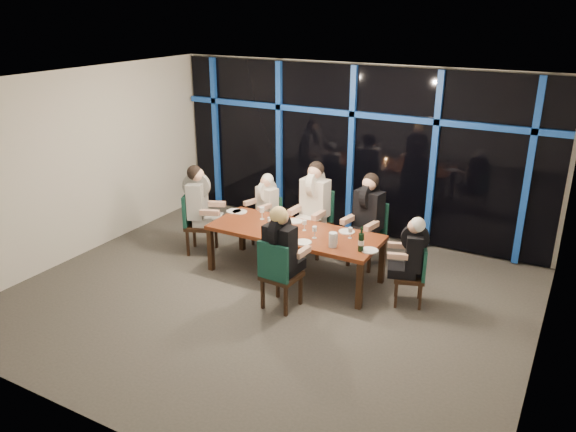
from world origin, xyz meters
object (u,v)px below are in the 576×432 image
Objects in this scene: diner_near_mid at (281,242)px; diner_far_right at (368,207)px; chair_far_mid at (316,218)px; diner_far_mid at (314,195)px; chair_end_left at (196,220)px; dining_table at (294,235)px; chair_end_right at (415,272)px; chair_far_right at (369,230)px; water_pitcher at (333,240)px; chair_far_left at (269,218)px; wine_bottle at (361,242)px; chair_near_mid at (278,272)px; diner_end_left at (199,197)px; diner_end_right at (412,248)px; diner_far_left at (266,200)px.

diner_far_right is at bearing -102.65° from diner_near_mid.
chair_far_mid is 1.03× the size of diner_far_mid.
diner_far_right is (2.67, 0.88, 0.41)m from chair_end_left.
dining_table is 1.86m from chair_end_right.
dining_table is 2.52× the size of chair_far_right.
chair_far_mid is 0.43m from diner_far_mid.
dining_table is 12.35× the size of water_pitcher.
chair_far_right is 1.01× the size of chair_end_left.
diner_far_right reaches higher than diner_near_mid.
water_pitcher is (0.87, -1.25, 0.26)m from chair_far_mid.
wine_bottle reaches higher than chair_far_left.
chair_far_mid is 1.97m from diner_near_mid.
chair_end_left is (-2.68, -0.96, -0.00)m from chair_far_right.
dining_table is at bearing -24.78° from chair_far_left.
chair_far_left is 0.86× the size of chair_near_mid.
diner_far_right is (1.77, 0.01, 0.50)m from chair_far_left.
diner_end_left reaches higher than chair_far_left.
chair_end_left is at bearing -107.91° from diner_end_right.
diner_far_mid reaches higher than chair_far_left.
chair_far_left is at bearing -168.55° from chair_far_mid.
diner_end_right is at bearing -144.41° from diner_near_mid.
chair_near_mid is 1.03× the size of diner_near_mid.
diner_end_right reaches higher than chair_far_left.
chair_far_right is at bearing -152.66° from diner_end_right.
chair_near_mid is 1.83m from diner_end_right.
diner_near_mid is (-0.54, -1.87, 0.39)m from chair_far_right.
dining_table is at bearing -111.69° from chair_end_left.
diner_far_right is 4.78× the size of water_pitcher.
dining_table is 1.79m from diner_end_right.
chair_end_right is (1.03, -0.91, -0.09)m from chair_far_right.
diner_far_left reaches higher than chair_end_right.
diner_end_right is at bearing 25.23° from water_pitcher.
chair_far_mid is (-0.12, 0.99, -0.08)m from dining_table.
chair_end_left is at bearing -21.26° from chair_near_mid.
chair_far_left is at bearing -51.22° from diner_near_mid.
diner_end_right reaches higher than chair_far_mid.
diner_far_mid is (-1.98, 0.84, 0.53)m from chair_end_right.
chair_near_mid is at bearing 90.00° from diner_near_mid.
chair_far_left is 0.87× the size of diner_end_left.
chair_far_right is 1.36m from diner_end_right.
chair_far_left is at bearing -52.59° from chair_near_mid.
diner_end_right is (1.50, 1.02, 0.27)m from chair_near_mid.
water_pitcher is at bearing -119.26° from chair_near_mid.
chair_far_right is 1.03× the size of diner_end_left.
diner_near_mid is (0.29, -0.90, 0.28)m from dining_table.
diner_far_left is (-1.27, 1.79, 0.27)m from chair_near_mid.
chair_far_mid is 1.09× the size of diner_near_mid.
diner_far_mid is at bearing -90.00° from chair_far_mid.
chair_far_right is at bearing -91.82° from chair_end_left.
diner_far_left is at bearing -69.18° from chair_end_left.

